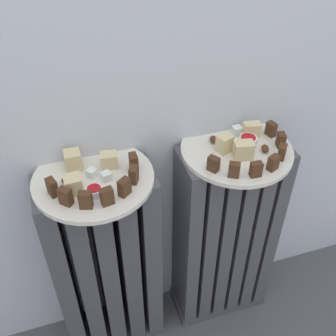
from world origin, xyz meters
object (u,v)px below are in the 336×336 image
Objects in this scene: fork at (229,145)px; radiator_left at (107,268)px; plate_right at (236,150)px; radiator_right at (225,238)px; plate_left at (93,179)px; jam_bowl_left at (94,191)px; jam_bowl_right at (248,141)px.

radiator_left is at bearing -177.68° from fork.
fork reaches higher than plate_right.
radiator_right is at bearing -0.00° from radiator_left.
plate_left is 0.37m from plate_right.
jam_bowl_left is at bearing -170.94° from radiator_right.
plate_left is (-0.37, 0.00, 0.35)m from radiator_right.
jam_bowl_left is (-0.01, -0.06, 0.37)m from radiator_left.
plate_right is at bearing 0.00° from plate_left.
jam_bowl_left is (-0.38, -0.06, 0.37)m from radiator_right.
radiator_left is at bearing 180.00° from plate_right.
fork is at bearing 2.32° from plate_left.
fork is (-0.05, 0.01, -0.01)m from jam_bowl_right.
jam_bowl_left reaches higher than plate_left.
plate_left is 0.41m from jam_bowl_right.
plate_right is (0.00, 0.00, 0.35)m from radiator_right.
plate_left is at bearing 83.97° from jam_bowl_left.
jam_bowl_left is (-0.01, -0.06, 0.02)m from plate_left.
plate_right is (0.37, -0.00, 0.35)m from radiator_left.
jam_bowl_right is 0.05m from fork.
jam_bowl_right reaches higher than fork.
jam_bowl_right is (0.40, 0.00, 0.37)m from radiator_left.
plate_left is 6.20× the size of jam_bowl_right.
jam_bowl_left reaches higher than fork.
plate_left and plate_right have the same top height.
plate_right is 7.62× the size of jam_bowl_left.
jam_bowl_right is at bearing 0.49° from plate_left.
plate_right is 6.20× the size of jam_bowl_right.
jam_bowl_left is at bearing -96.03° from radiator_left.
jam_bowl_left reaches higher than radiator_left.
jam_bowl_right is 0.47× the size of fork.
jam_bowl_right is (0.03, 0.00, 0.37)m from radiator_right.
plate_left is 7.62× the size of jam_bowl_left.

